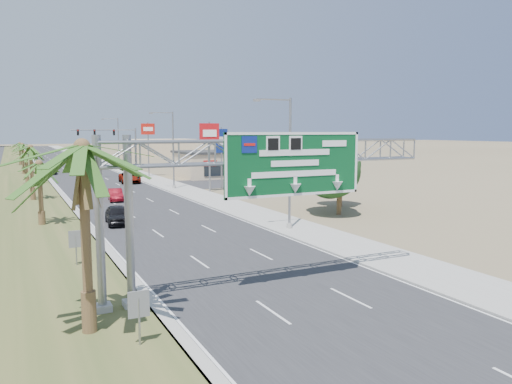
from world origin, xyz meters
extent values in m
plane|color=#8C7A59|center=(0.00, 0.00, 0.00)|extent=(600.00, 600.00, 0.00)
cube|color=#28282B|center=(0.00, 110.00, 0.01)|extent=(12.00, 300.00, 0.02)
cube|color=#9E9B93|center=(8.50, 110.00, 0.05)|extent=(4.00, 300.00, 0.10)
cube|color=#3E4E22|center=(-10.00, 110.00, 0.06)|extent=(7.00, 300.00, 0.12)
cylinder|color=gray|center=(-7.20, 10.00, 3.70)|extent=(0.36, 0.36, 7.40)
cylinder|color=gray|center=(-8.40, 10.00, 3.70)|extent=(0.36, 0.36, 7.40)
cube|color=#9E9B93|center=(-7.20, 10.00, 0.20)|extent=(0.70, 0.70, 0.40)
cube|color=#9E9B93|center=(-8.40, 10.00, 0.20)|extent=(0.70, 0.70, 0.40)
cube|color=#074A21|center=(0.50, 9.52, 6.00)|extent=(7.20, 0.12, 3.00)
cube|color=navy|center=(-1.90, 9.44, 6.95)|extent=(0.75, 0.03, 0.75)
cone|color=white|center=(0.50, 9.44, 4.85)|extent=(0.56, 0.56, 0.45)
cylinder|color=brown|center=(-9.20, 8.00, 3.50)|extent=(0.36, 0.36, 7.00)
cylinder|color=brown|center=(-9.20, 8.00, 0.84)|extent=(0.54, 0.54, 1.68)
cylinder|color=brown|center=(-9.50, 32.00, 2.50)|extent=(0.36, 0.36, 5.00)
cylinder|color=brown|center=(-9.50, 32.00, 0.60)|extent=(0.54, 0.54, 1.20)
cylinder|color=brown|center=(-9.50, 48.00, 2.90)|extent=(0.36, 0.36, 5.80)
cylinder|color=brown|center=(-9.50, 48.00, 0.70)|extent=(0.54, 0.54, 1.39)
cylinder|color=brown|center=(-9.50, 66.00, 2.25)|extent=(0.36, 0.36, 4.50)
cylinder|color=brown|center=(-9.50, 66.00, 0.54)|extent=(0.54, 0.54, 1.08)
cylinder|color=brown|center=(-9.50, 85.00, 2.60)|extent=(0.36, 0.36, 5.20)
cylinder|color=brown|center=(-9.50, 85.00, 0.62)|extent=(0.54, 0.54, 1.25)
cylinder|color=brown|center=(-9.50, 110.00, 2.40)|extent=(0.36, 0.36, 4.80)
cylinder|color=brown|center=(-9.50, 110.00, 0.58)|extent=(0.54, 0.54, 1.15)
cylinder|color=gray|center=(7.50, 22.00, 5.00)|extent=(0.20, 0.20, 10.00)
cylinder|color=gray|center=(6.10, 22.00, 9.85)|extent=(2.80, 0.12, 0.12)
cube|color=slate|center=(4.70, 22.00, 9.75)|extent=(0.50, 0.22, 0.18)
cylinder|color=#9E9B93|center=(7.50, 22.00, 0.25)|extent=(0.44, 0.44, 0.50)
cylinder|color=gray|center=(7.50, 52.00, 5.00)|extent=(0.20, 0.20, 10.00)
cylinder|color=gray|center=(6.10, 52.00, 9.85)|extent=(2.80, 0.12, 0.12)
cube|color=slate|center=(4.70, 52.00, 9.75)|extent=(0.50, 0.22, 0.18)
cylinder|color=#9E9B93|center=(7.50, 52.00, 0.25)|extent=(0.44, 0.44, 0.50)
cylinder|color=gray|center=(7.50, 88.00, 5.00)|extent=(0.20, 0.20, 10.00)
cylinder|color=gray|center=(6.10, 88.00, 9.85)|extent=(2.80, 0.12, 0.12)
cube|color=slate|center=(4.70, 88.00, 9.75)|extent=(0.50, 0.22, 0.18)
cylinder|color=#9E9B93|center=(7.50, 88.00, 0.25)|extent=(0.44, 0.44, 0.50)
cylinder|color=gray|center=(7.20, 72.00, 4.00)|extent=(0.28, 0.28, 8.00)
cylinder|color=gray|center=(2.20, 72.00, 7.70)|extent=(10.00, 0.18, 0.18)
cube|color=black|center=(3.70, 71.80, 7.30)|extent=(0.32, 0.18, 0.95)
cube|color=black|center=(0.70, 71.80, 7.30)|extent=(0.32, 0.18, 0.95)
cube|color=black|center=(-1.80, 71.80, 7.30)|extent=(0.32, 0.18, 0.95)
sphere|color=red|center=(3.70, 71.68, 7.60)|extent=(0.22, 0.22, 0.22)
imported|color=black|center=(7.20, 72.00, 7.00)|extent=(0.16, 0.16, 0.60)
cylinder|color=#9E9B93|center=(7.20, 72.00, 0.30)|extent=(0.56, 0.56, 0.60)
cube|color=#CDB08A|center=(22.00, 66.00, 2.00)|extent=(18.00, 10.00, 4.00)
cylinder|color=brown|center=(15.00, 26.00, 1.95)|extent=(0.44, 0.44, 3.90)
sphere|color=#123313|center=(15.00, 26.00, 4.55)|extent=(4.50, 4.50, 4.50)
cylinder|color=brown|center=(18.00, 30.00, 1.65)|extent=(0.44, 0.44, 3.30)
sphere|color=#123313|center=(18.00, 30.00, 3.85)|extent=(3.50, 3.50, 3.50)
cylinder|color=gray|center=(-7.80, 6.00, 0.90)|extent=(0.08, 0.08, 1.80)
cube|color=slate|center=(-7.80, 6.00, 1.60)|extent=(0.75, 0.06, 0.95)
cylinder|color=gray|center=(-8.50, 18.00, 0.90)|extent=(0.08, 0.08, 1.80)
cube|color=slate|center=(-8.50, 18.00, 1.60)|extent=(0.75, 0.06, 0.95)
cube|color=#CDB08A|center=(30.00, 140.00, 2.50)|extent=(20.00, 12.00, 5.00)
imported|color=black|center=(-3.93, 30.10, 0.76)|extent=(2.19, 4.62, 1.53)
imported|color=maroon|center=(-1.50, 43.98, 0.66)|extent=(1.80, 4.14, 1.32)
imported|color=gray|center=(3.94, 62.20, 0.81)|extent=(3.17, 6.02, 1.61)
imported|color=black|center=(-5.22, 82.81, 0.67)|extent=(2.43, 4.83, 1.35)
cylinder|color=gray|center=(10.43, 46.63, 4.33)|extent=(0.20, 0.20, 8.66)
cube|color=red|center=(10.43, 46.63, 7.26)|extent=(2.42, 0.71, 2.40)
cube|color=white|center=(10.43, 46.45, 7.26)|extent=(1.66, 0.33, 0.84)
cylinder|color=gray|center=(12.77, 48.46, 3.99)|extent=(0.20, 0.20, 7.99)
cube|color=navy|center=(12.77, 48.46, 6.29)|extent=(1.95, 1.08, 3.00)
cube|color=white|center=(12.77, 48.28, 6.29)|extent=(1.30, 0.60, 1.05)
cylinder|color=gray|center=(9.00, 70.88, 4.47)|extent=(0.20, 0.20, 8.94)
cube|color=red|center=(9.00, 70.88, 7.84)|extent=(2.14, 1.14, 1.80)
cube|color=white|center=(9.00, 70.70, 7.84)|extent=(1.43, 0.64, 0.63)
camera|label=1|loc=(-11.52, -10.72, 7.56)|focal=35.00mm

